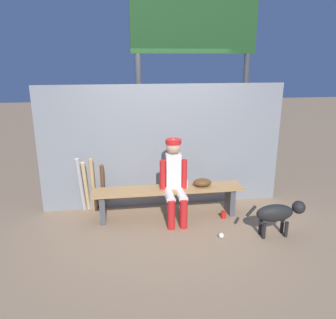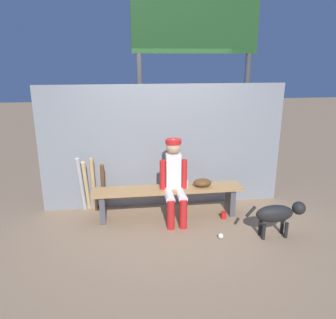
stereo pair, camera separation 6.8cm
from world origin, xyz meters
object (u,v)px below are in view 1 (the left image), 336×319
(player_seated, at_px, (174,178))
(cup_on_bench, at_px, (186,184))
(dugout_bench, at_px, (168,195))
(cup_on_ground, at_px, (224,215))
(bat_wood_tan, at_px, (93,185))
(baseball, at_px, (221,236))
(baseball_glove, at_px, (202,183))
(scoreboard, at_px, (197,44))
(bat_wood_dark, at_px, (103,188))
(dog, at_px, (279,213))
(bat_wood_natural, at_px, (86,186))
(bat_aluminum_silver, at_px, (81,185))

(player_seated, bearing_deg, cup_on_bench, 29.29)
(dugout_bench, bearing_deg, cup_on_ground, -11.81)
(bat_wood_tan, xyz_separation_m, baseball, (1.75, -1.11, -0.41))
(dugout_bench, relative_size, player_seated, 1.85)
(baseball_glove, xyz_separation_m, scoreboard, (0.15, 1.19, 2.04))
(dugout_bench, height_order, cup_on_ground, dugout_bench)
(cup_on_ground, bearing_deg, baseball_glove, 150.23)
(bat_wood_dark, bearing_deg, bat_wood_tan, 170.07)
(baseball_glove, bearing_deg, scoreboard, 82.63)
(bat_wood_dark, relative_size, cup_on_bench, 7.32)
(cup_on_ground, distance_m, cup_on_bench, 0.76)
(cup_on_ground, relative_size, dog, 0.13)
(player_seated, xyz_separation_m, bat_wood_natural, (-1.32, 0.50, -0.24))
(dog, bearing_deg, bat_wood_tan, 155.76)
(scoreboard, height_order, dog, scoreboard)
(bat_wood_tan, distance_m, cup_on_bench, 1.45)
(cup_on_bench, distance_m, dog, 1.39)
(dugout_bench, relative_size, cup_on_bench, 20.57)
(dugout_bench, relative_size, bat_wood_natural, 2.64)
(scoreboard, bearing_deg, cup_on_bench, -109.09)
(cup_on_bench, bearing_deg, player_seated, -150.71)
(bat_wood_tan, distance_m, bat_aluminum_silver, 0.18)
(dugout_bench, bearing_deg, bat_wood_dark, 161.09)
(bat_wood_natural, bearing_deg, bat_wood_dark, -11.79)
(scoreboard, bearing_deg, player_seated, -114.87)
(bat_aluminum_silver, bearing_deg, baseball_glove, -11.01)
(bat_wood_tan, distance_m, baseball, 2.11)
(bat_aluminum_silver, distance_m, cup_on_ground, 2.25)
(dog, bearing_deg, cup_on_bench, 145.65)
(bat_wood_tan, height_order, dog, bat_wood_tan)
(dog, bearing_deg, dugout_bench, 150.97)
(dugout_bench, bearing_deg, bat_wood_natural, 162.55)
(bat_wood_natural, bearing_deg, dog, -23.84)
(player_seated, height_order, cup_on_bench, player_seated)
(dugout_bench, xyz_separation_m, dog, (1.40, -0.78, -0.03))
(bat_wood_tan, distance_m, scoreboard, 2.91)
(bat_wood_tan, height_order, cup_on_ground, bat_wood_tan)
(bat_wood_natural, height_order, dog, bat_wood_natural)
(player_seated, xyz_separation_m, baseball, (0.54, -0.63, -0.63))
(player_seated, height_order, cup_on_ground, player_seated)
(baseball, bearing_deg, bat_wood_natural, 148.68)
(cup_on_bench, distance_m, scoreboard, 2.40)
(cup_on_bench, relative_size, dog, 0.13)
(bat_wood_dark, relative_size, bat_wood_tan, 0.91)
(dugout_bench, relative_size, scoreboard, 0.62)
(player_seated, distance_m, bat_wood_dark, 1.18)
(player_seated, relative_size, baseball, 16.57)
(bat_aluminum_silver, bearing_deg, scoreboard, 22.66)
(player_seated, xyz_separation_m, cup_on_ground, (0.75, -0.06, -0.61))
(bat_aluminum_silver, bearing_deg, bat_wood_natural, 24.73)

